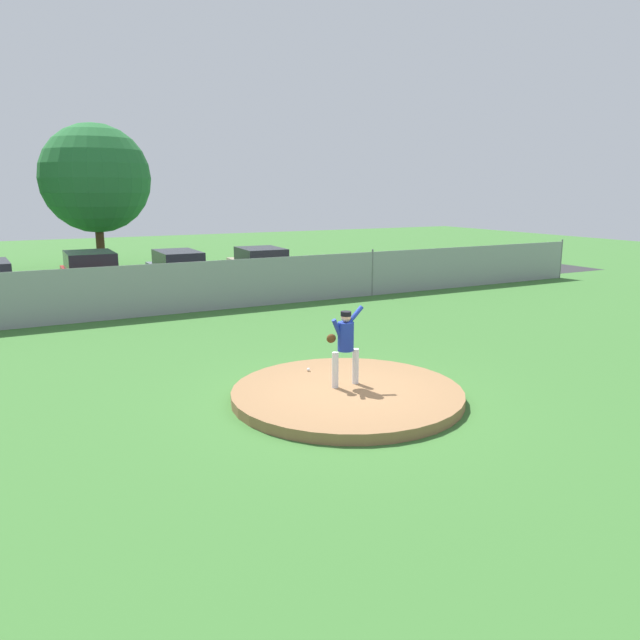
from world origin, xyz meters
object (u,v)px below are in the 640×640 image
pitcher_youth (345,340)px  parked_car_red (91,277)px  baseball (308,370)px  traffic_cone_orange (143,290)px  parked_car_slate (179,272)px  parked_car_champagne (261,268)px

pitcher_youth → parked_car_red: pitcher_youth is taller
baseball → traffic_cone_orange: bearing=94.2°
parked_car_slate → parked_car_champagne: bearing=-8.4°
parked_car_red → parked_car_champagne: parked_car_red is taller
traffic_cone_orange → parked_car_slate: bearing=27.6°
baseball → parked_car_red: bearing=101.8°
parked_car_red → parked_car_slate: 3.46m
baseball → parked_car_red: (-2.70, 12.85, 0.60)m
parked_car_red → parked_car_champagne: (6.87, -0.10, -0.06)m
parked_car_champagne → traffic_cone_orange: bearing=-176.0°
baseball → parked_car_slate: parked_car_slate is taller
baseball → parked_car_slate: bearing=86.8°
parked_car_red → parked_car_slate: parked_car_red is taller
pitcher_youth → parked_car_slate: (0.54, 14.48, -0.35)m
parked_car_red → traffic_cone_orange: parked_car_red is taller
baseball → traffic_cone_orange: 12.43m
pitcher_youth → parked_car_red: size_ratio=0.37×
pitcher_youth → parked_car_slate: pitcher_youth is taller
parked_car_red → parked_car_champagne: size_ratio=1.03×
pitcher_youth → parked_car_champagne: 14.53m
traffic_cone_orange → pitcher_youth: bearing=-85.3°
traffic_cone_orange → parked_car_red: bearing=165.5°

